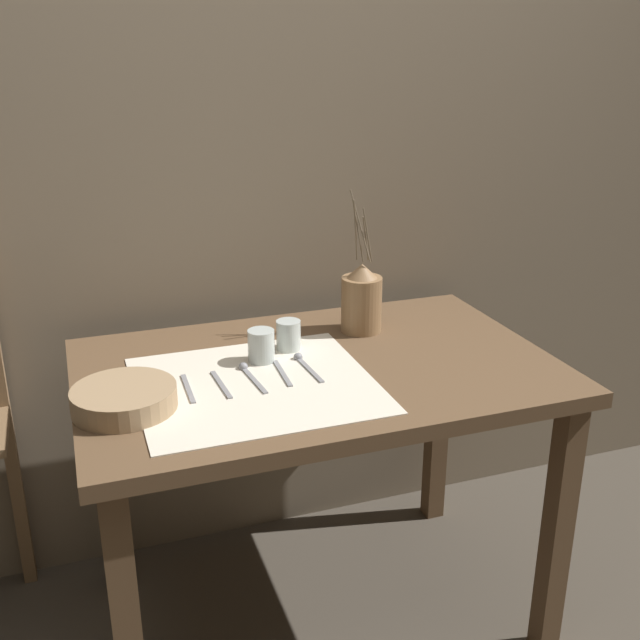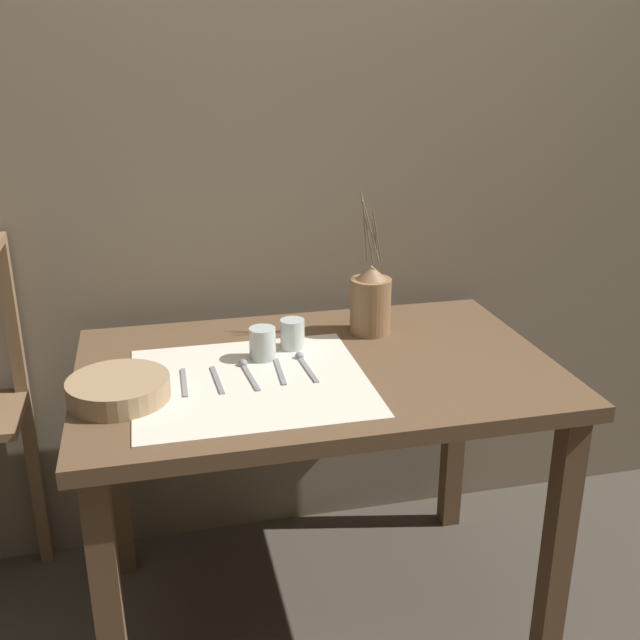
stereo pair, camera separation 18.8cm
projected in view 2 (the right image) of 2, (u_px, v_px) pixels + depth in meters
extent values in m
plane|color=#473F35|center=(317.00, 611.00, 2.19)|extent=(12.00, 12.00, 0.00)
cube|color=#7A6B56|center=(279.00, 173.00, 2.23)|extent=(7.00, 0.06, 2.40)
cube|color=brown|center=(317.00, 371.00, 1.92)|extent=(1.21, 0.78, 0.04)
cube|color=brown|center=(110.00, 619.00, 1.64)|extent=(0.06, 0.06, 0.75)
cube|color=brown|center=(558.00, 547.00, 1.88)|extent=(0.06, 0.06, 0.75)
cube|color=brown|center=(116.00, 465.00, 2.25)|extent=(0.06, 0.06, 0.75)
cube|color=brown|center=(454.00, 425.00, 2.48)|extent=(0.06, 0.06, 0.75)
cube|color=brown|center=(25.00, 410.00, 2.23)|extent=(0.04, 0.04, 1.08)
cube|color=beige|center=(251.00, 382.00, 1.81)|extent=(0.56, 0.52, 0.00)
cylinder|color=olive|center=(370.00, 306.00, 2.10)|extent=(0.11, 0.11, 0.16)
cone|color=olive|center=(371.00, 272.00, 2.07)|extent=(0.09, 0.09, 0.04)
cylinder|color=brown|center=(365.00, 232.00, 2.03)|extent=(0.03, 0.05, 0.18)
cylinder|color=brown|center=(367.00, 230.00, 2.04)|extent=(0.04, 0.01, 0.19)
cylinder|color=brown|center=(375.00, 240.00, 2.04)|extent=(0.04, 0.04, 0.13)
cylinder|color=brown|center=(377.00, 237.00, 2.04)|extent=(0.04, 0.01, 0.16)
cylinder|color=brown|center=(370.00, 228.00, 2.03)|extent=(0.05, 0.04, 0.20)
cylinder|color=#9E7F5B|center=(119.00, 389.00, 1.72)|extent=(0.23, 0.23, 0.05)
cylinder|color=#B7C1BC|center=(262.00, 343.00, 1.93)|extent=(0.07, 0.07, 0.08)
cylinder|color=#B7C1BC|center=(292.00, 334.00, 2.00)|extent=(0.07, 0.07, 0.08)
cube|color=gray|center=(184.00, 382.00, 1.80)|extent=(0.02, 0.16, 0.00)
cube|color=gray|center=(217.00, 380.00, 1.82)|extent=(0.02, 0.16, 0.00)
cube|color=gray|center=(250.00, 377.00, 1.83)|extent=(0.03, 0.16, 0.00)
sphere|color=gray|center=(243.00, 364.00, 1.90)|extent=(0.02, 0.02, 0.02)
cube|color=gray|center=(280.00, 371.00, 1.86)|extent=(0.02, 0.16, 0.00)
cube|color=gray|center=(308.00, 369.00, 1.87)|extent=(0.02, 0.16, 0.00)
sphere|color=gray|center=(299.00, 356.00, 1.95)|extent=(0.02, 0.02, 0.02)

